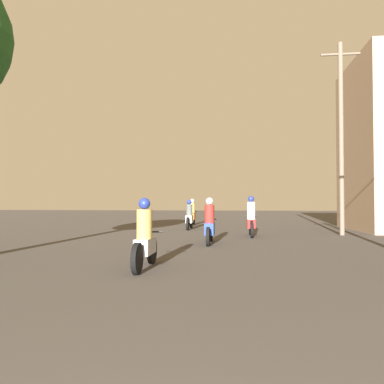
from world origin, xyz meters
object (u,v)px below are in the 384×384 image
Objects in this scene: motorcycle_silver at (145,240)px; motorcycle_white at (189,217)px; motorcycle_red at (251,220)px; utility_pole_far at (341,134)px; motorcycle_blue at (210,225)px; motorcycle_orange at (192,215)px.

motorcycle_white is (-0.48, 11.24, 0.01)m from motorcycle_silver.
utility_pole_far reaches higher than motorcycle_red.
motorcycle_blue is at bearing -125.09° from motorcycle_red.
motorcycle_white is 0.25× the size of utility_pole_far.
motorcycle_red is 4.70m from motorcycle_white.
motorcycle_orange is at bearing 139.44° from utility_pole_far.
utility_pole_far is (6.75, -2.59, 3.63)m from motorcycle_white.
motorcycle_red is 0.94× the size of motorcycle_white.
motorcycle_orange reaches higher than motorcycle_blue.
utility_pole_far is (5.27, 3.84, 3.61)m from motorcycle_blue.
utility_pole_far reaches higher than motorcycle_orange.
motorcycle_blue is at bearing -143.90° from utility_pole_far.
motorcycle_red is (2.48, 7.58, 0.05)m from motorcycle_silver.
utility_pole_far is (3.79, 1.06, 3.58)m from motorcycle_red.
motorcycle_orange is (-3.20, 7.05, -0.02)m from motorcycle_red.
motorcycle_white is at bearing 121.76° from motorcycle_red.
motorcycle_silver is 0.92× the size of motorcycle_white.
motorcycle_silver is 11.28m from utility_pole_far.
motorcycle_blue is 6.60m from motorcycle_white.
motorcycle_red is at bearing -69.38° from motorcycle_orange.
motorcycle_silver is at bearing -90.96° from motorcycle_orange.
motorcycle_silver is 0.93× the size of motorcycle_blue.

